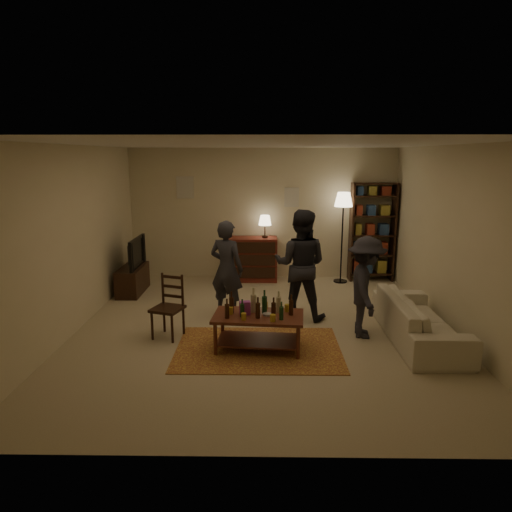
{
  "coord_description": "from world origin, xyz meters",
  "views": [
    {
      "loc": [
        0.01,
        -6.47,
        2.55
      ],
      "look_at": [
        -0.09,
        0.1,
        1.09
      ],
      "focal_mm": 32.0,
      "sensor_mm": 36.0,
      "label": 1
    }
  ],
  "objects_px": {
    "dresser": "(253,258)",
    "floor_lamp": "(343,206)",
    "bookshelf": "(372,231)",
    "person_left": "(227,269)",
    "person_by_sofa": "(366,287)",
    "sofa": "(419,319)",
    "coffee_table": "(258,319)",
    "person_right": "(300,265)",
    "dining_chair": "(169,304)",
    "tv_stand": "(133,273)"
  },
  "relations": [
    {
      "from": "dresser",
      "to": "floor_lamp",
      "type": "height_order",
      "value": "floor_lamp"
    },
    {
      "from": "sofa",
      "to": "person_right",
      "type": "height_order",
      "value": "person_right"
    },
    {
      "from": "tv_stand",
      "to": "person_right",
      "type": "relative_size",
      "value": 0.61
    },
    {
      "from": "person_by_sofa",
      "to": "sofa",
      "type": "bearing_deg",
      "value": -94.59
    },
    {
      "from": "person_by_sofa",
      "to": "dining_chair",
      "type": "bearing_deg",
      "value": 97.03
    },
    {
      "from": "dresser",
      "to": "person_right",
      "type": "relative_size",
      "value": 0.78
    },
    {
      "from": "sofa",
      "to": "floor_lamp",
      "type": "bearing_deg",
      "value": 11.19
    },
    {
      "from": "person_by_sofa",
      "to": "floor_lamp",
      "type": "bearing_deg",
      "value": 3.31
    },
    {
      "from": "bookshelf",
      "to": "person_by_sofa",
      "type": "distance_m",
      "value": 3.15
    },
    {
      "from": "coffee_table",
      "to": "person_by_sofa",
      "type": "relative_size",
      "value": 0.85
    },
    {
      "from": "dining_chair",
      "to": "bookshelf",
      "type": "xyz_separation_m",
      "value": [
        3.57,
        3.09,
        0.56
      ]
    },
    {
      "from": "tv_stand",
      "to": "person_by_sofa",
      "type": "bearing_deg",
      "value": -27.79
    },
    {
      "from": "coffee_table",
      "to": "bookshelf",
      "type": "bearing_deg",
      "value": 56.98
    },
    {
      "from": "coffee_table",
      "to": "dresser",
      "type": "relative_size",
      "value": 0.91
    },
    {
      "from": "coffee_table",
      "to": "floor_lamp",
      "type": "bearing_deg",
      "value": 63.72
    },
    {
      "from": "dining_chair",
      "to": "tv_stand",
      "type": "distance_m",
      "value": 2.39
    },
    {
      "from": "dining_chair",
      "to": "bookshelf",
      "type": "height_order",
      "value": "bookshelf"
    },
    {
      "from": "coffee_table",
      "to": "bookshelf",
      "type": "distance_m",
      "value": 4.26
    },
    {
      "from": "dining_chair",
      "to": "floor_lamp",
      "type": "xyz_separation_m",
      "value": [
        2.93,
        2.91,
        1.09
      ]
    },
    {
      "from": "bookshelf",
      "to": "person_right",
      "type": "height_order",
      "value": "bookshelf"
    },
    {
      "from": "coffee_table",
      "to": "sofa",
      "type": "height_order",
      "value": "coffee_table"
    },
    {
      "from": "dresser",
      "to": "floor_lamp",
      "type": "bearing_deg",
      "value": -3.59
    },
    {
      "from": "person_right",
      "to": "dresser",
      "type": "bearing_deg",
      "value": -56.24
    },
    {
      "from": "dresser",
      "to": "person_by_sofa",
      "type": "xyz_separation_m",
      "value": [
        1.66,
        -2.97,
        0.25
      ]
    },
    {
      "from": "sofa",
      "to": "person_left",
      "type": "distance_m",
      "value": 2.97
    },
    {
      "from": "coffee_table",
      "to": "sofa",
      "type": "distance_m",
      "value": 2.28
    },
    {
      "from": "coffee_table",
      "to": "dining_chair",
      "type": "xyz_separation_m",
      "value": [
        -1.27,
        0.45,
        0.06
      ]
    },
    {
      "from": "dining_chair",
      "to": "person_right",
      "type": "relative_size",
      "value": 0.53
    },
    {
      "from": "coffee_table",
      "to": "sofa",
      "type": "xyz_separation_m",
      "value": [
        2.25,
        0.35,
        -0.12
      ]
    },
    {
      "from": "dining_chair",
      "to": "person_left",
      "type": "height_order",
      "value": "person_left"
    },
    {
      "from": "person_right",
      "to": "person_by_sofa",
      "type": "height_order",
      "value": "person_right"
    },
    {
      "from": "coffee_table",
      "to": "person_by_sofa",
      "type": "distance_m",
      "value": 1.62
    },
    {
      "from": "person_by_sofa",
      "to": "bookshelf",
      "type": "bearing_deg",
      "value": -8.26
    },
    {
      "from": "sofa",
      "to": "person_left",
      "type": "bearing_deg",
      "value": 70.67
    },
    {
      "from": "dining_chair",
      "to": "person_left",
      "type": "distance_m",
      "value": 1.2
    },
    {
      "from": "dresser",
      "to": "sofa",
      "type": "bearing_deg",
      "value": -52.46
    },
    {
      "from": "coffee_table",
      "to": "tv_stand",
      "type": "relative_size",
      "value": 1.17
    },
    {
      "from": "dresser",
      "to": "person_by_sofa",
      "type": "height_order",
      "value": "person_by_sofa"
    },
    {
      "from": "tv_stand",
      "to": "floor_lamp",
      "type": "xyz_separation_m",
      "value": [
        4.05,
        0.8,
        1.18
      ]
    },
    {
      "from": "coffee_table",
      "to": "sofa",
      "type": "relative_size",
      "value": 0.59
    },
    {
      "from": "person_left",
      "to": "dining_chair",
      "type": "bearing_deg",
      "value": 73.38
    },
    {
      "from": "person_right",
      "to": "person_by_sofa",
      "type": "bearing_deg",
      "value": 153.51
    },
    {
      "from": "dining_chair",
      "to": "tv_stand",
      "type": "relative_size",
      "value": 0.87
    },
    {
      "from": "tv_stand",
      "to": "person_by_sofa",
      "type": "xyz_separation_m",
      "value": [
        3.91,
        -2.06,
        0.34
      ]
    },
    {
      "from": "bookshelf",
      "to": "person_left",
      "type": "xyz_separation_m",
      "value": [
        -2.81,
        -2.21,
        -0.25
      ]
    },
    {
      "from": "floor_lamp",
      "to": "sofa",
      "type": "bearing_deg",
      "value": -78.81
    },
    {
      "from": "bookshelf",
      "to": "sofa",
      "type": "height_order",
      "value": "bookshelf"
    },
    {
      "from": "tv_stand",
      "to": "dining_chair",
      "type": "bearing_deg",
      "value": -61.93
    },
    {
      "from": "floor_lamp",
      "to": "bookshelf",
      "type": "bearing_deg",
      "value": 15.67
    },
    {
      "from": "dining_chair",
      "to": "dresser",
      "type": "distance_m",
      "value": 3.22
    }
  ]
}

